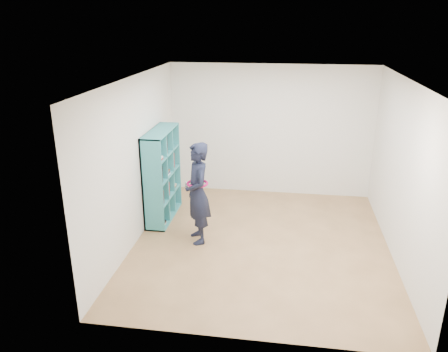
# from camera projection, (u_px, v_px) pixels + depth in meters

# --- Properties ---
(floor) EXTENTS (4.50, 4.50, 0.00)m
(floor) POSITION_uv_depth(u_px,v_px,m) (261.00, 243.00, 7.00)
(floor) COLOR brown
(floor) RESTS_ON ground
(ceiling) EXTENTS (4.50, 4.50, 0.00)m
(ceiling) POSITION_uv_depth(u_px,v_px,m) (266.00, 79.00, 6.12)
(ceiling) COLOR white
(ceiling) RESTS_ON wall_back
(wall_left) EXTENTS (0.02, 4.50, 2.60)m
(wall_left) POSITION_uv_depth(u_px,v_px,m) (136.00, 161.00, 6.84)
(wall_left) COLOR silver
(wall_left) RESTS_ON floor
(wall_right) EXTENTS (0.02, 4.50, 2.60)m
(wall_right) POSITION_uv_depth(u_px,v_px,m) (402.00, 174.00, 6.28)
(wall_right) COLOR silver
(wall_right) RESTS_ON floor
(wall_back) EXTENTS (4.00, 0.02, 2.60)m
(wall_back) POSITION_uv_depth(u_px,v_px,m) (271.00, 131.00, 8.65)
(wall_back) COLOR silver
(wall_back) RESTS_ON floor
(wall_front) EXTENTS (4.00, 0.02, 2.60)m
(wall_front) POSITION_uv_depth(u_px,v_px,m) (249.00, 237.00, 4.47)
(wall_front) COLOR silver
(wall_front) RESTS_ON floor
(bookshelf) EXTENTS (0.35, 1.21, 1.61)m
(bookshelf) POSITION_uv_depth(u_px,v_px,m) (161.00, 176.00, 7.68)
(bookshelf) COLOR teal
(bookshelf) RESTS_ON floor
(person) EXTENTS (0.60, 0.71, 1.64)m
(person) POSITION_uv_depth(u_px,v_px,m) (198.00, 193.00, 6.84)
(person) COLOR black
(person) RESTS_ON floor
(smartphone) EXTENTS (0.07, 0.08, 0.13)m
(smartphone) POSITION_uv_depth(u_px,v_px,m) (186.00, 186.00, 6.85)
(smartphone) COLOR silver
(smartphone) RESTS_ON person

